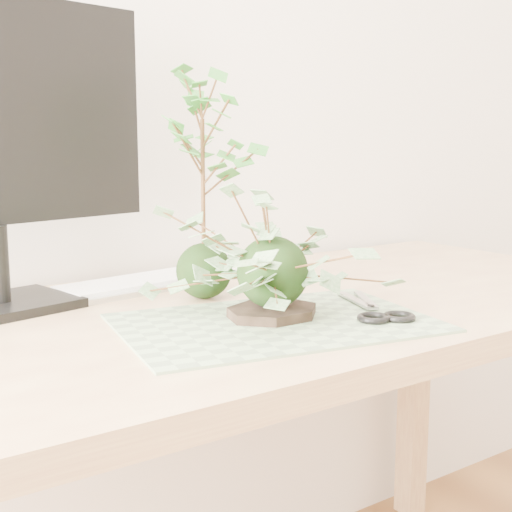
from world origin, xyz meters
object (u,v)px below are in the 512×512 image
Objects in this scene: desk at (247,356)px; maple_kokedama at (202,133)px; keyboard at (162,280)px; ivy_kokedama at (273,238)px.

maple_kokedama is (-0.03, 0.09, 0.37)m from desk.
keyboard is (-0.00, 0.15, -0.28)m from maple_kokedama.
desk is at bearing -70.49° from maple_kokedama.
desk is at bearing -89.91° from keyboard.
ivy_kokedama is 0.80× the size of keyboard.
desk is 3.55× the size of keyboard.
keyboard is at bearing 98.24° from desk.
desk is 4.45× the size of ivy_kokedama.
ivy_kokedama is 0.24m from maple_kokedama.
desk is at bearing 78.82° from ivy_kokedama.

